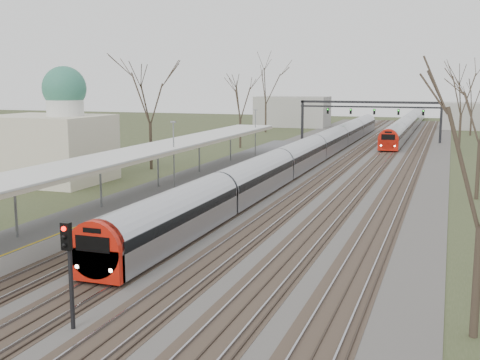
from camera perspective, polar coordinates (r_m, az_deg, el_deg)
name	(u,v)px	position (r m, az deg, el deg)	size (l,w,h in m)	color
track_bed	(331,168)	(63.41, 8.60, 1.15)	(24.00, 160.00, 0.22)	#474442
platform	(178,186)	(49.62, -5.90, -0.56)	(3.50, 69.00, 1.00)	#9E9B93
canopy	(151,150)	(45.13, -8.41, 2.80)	(4.10, 50.00, 3.11)	slate
dome_building	(50,141)	(56.14, -17.54, 3.53)	(10.00, 8.00, 10.30)	beige
signal_gantry	(370,109)	(92.50, 12.20, 6.61)	(21.00, 0.59, 6.08)	black
tree_west_far	(149,91)	(61.84, -8.58, 8.34)	(5.50, 5.50, 11.33)	#2D231C
train_near	(315,149)	(68.49, 7.12, 2.98)	(2.62, 90.21, 3.05)	#A8AAB2
train_far	(409,123)	(115.30, 15.69, 5.27)	(2.62, 75.21, 3.05)	#A8AAB2
signal_post	(69,260)	(22.43, -15.92, -7.27)	(0.35, 0.45, 4.10)	black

